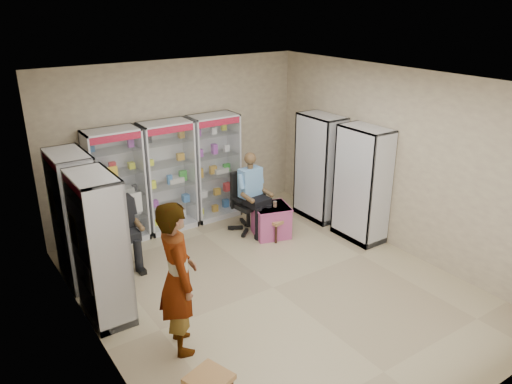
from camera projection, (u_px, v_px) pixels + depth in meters
floor at (273, 287)px, 7.35m from camera, size 6.00×6.00×0.00m
room_shell at (275, 160)px, 6.63m from camera, size 5.02×6.02×3.01m
cabinet_back_left at (116, 187)px, 8.41m from camera, size 0.90×0.50×2.00m
cabinet_back_mid at (168, 177)px, 8.90m from camera, size 0.90×0.50×2.00m
cabinet_back_right at (214, 167)px, 9.40m from camera, size 0.90×0.50×2.00m
cabinet_right_far at (320, 168)px, 9.38m from camera, size 0.90×0.50×2.00m
cabinet_right_near at (362, 184)px, 8.54m from camera, size 0.90×0.50×2.00m
cabinet_left_far at (76, 219)px, 7.20m from camera, size 0.90×0.50×2.00m
cabinet_left_near at (100, 249)px, 6.36m from camera, size 0.90×0.50×2.00m
wooden_chair at (120, 235)px, 7.91m from camera, size 0.42×0.42×0.94m
seated_customer at (120, 225)px, 7.80m from camera, size 0.44×0.60×1.34m
office_chair at (248, 202)px, 8.99m from camera, size 0.66×0.66×1.10m
seated_shopkeeper at (250, 195)px, 8.89m from camera, size 0.52×0.68×1.40m
pink_trunk at (271, 221)px, 8.87m from camera, size 0.72×0.71×0.56m
tea_glass at (275, 204)px, 8.72m from camera, size 0.07×0.07×0.10m
woven_stool_a at (275, 227)px, 8.81m from camera, size 0.46×0.46×0.39m
standing_man at (178, 278)px, 5.78m from camera, size 0.60×0.78×1.91m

